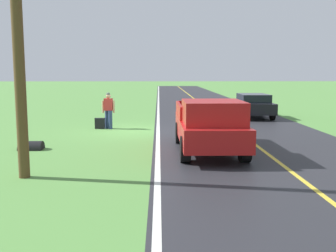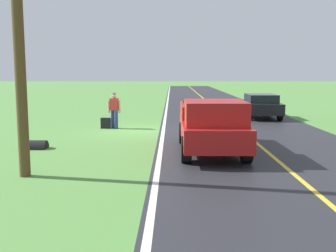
# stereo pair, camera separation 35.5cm
# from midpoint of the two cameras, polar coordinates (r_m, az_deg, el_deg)

# --- Properties ---
(ground_plane) EXTENTS (200.00, 200.00, 0.00)m
(ground_plane) POSITION_cam_midpoint_polar(r_m,az_deg,el_deg) (18.60, -5.49, -0.69)
(ground_plane) COLOR #568E42
(road_surface) EXTENTS (7.68, 120.00, 0.00)m
(road_surface) POSITION_cam_midpoint_polar(r_m,az_deg,el_deg) (18.87, 9.20, -0.63)
(road_surface) COLOR #28282D
(road_surface) RESTS_ON ground
(lane_edge_line) EXTENTS (0.16, 117.60, 0.00)m
(lane_edge_line) POSITION_cam_midpoint_polar(r_m,az_deg,el_deg) (18.56, -1.97, -0.66)
(lane_edge_line) COLOR silver
(lane_edge_line) RESTS_ON ground
(lane_centre_line) EXTENTS (0.14, 117.60, 0.00)m
(lane_centre_line) POSITION_cam_midpoint_polar(r_m,az_deg,el_deg) (18.87, 9.20, -0.62)
(lane_centre_line) COLOR gold
(lane_centre_line) RESTS_ON ground
(hitchhiker_walking) EXTENTS (0.62, 0.53, 1.75)m
(hitchhiker_walking) POSITION_cam_midpoint_polar(r_m,az_deg,el_deg) (19.38, -9.00, 2.51)
(hitchhiker_walking) COLOR navy
(hitchhiker_walking) RESTS_ON ground
(suitcase_carried) EXTENTS (0.47, 0.23, 0.52)m
(suitcase_carried) POSITION_cam_midpoint_polar(r_m,az_deg,el_deg) (19.47, -10.22, 0.37)
(suitcase_carried) COLOR black
(suitcase_carried) RESTS_ON ground
(pickup_truck_passing) EXTENTS (2.10, 5.40, 1.82)m
(pickup_truck_passing) POSITION_cam_midpoint_polar(r_m,az_deg,el_deg) (13.41, 5.17, 0.23)
(pickup_truck_passing) COLOR #B21919
(pickup_truck_passing) RESTS_ON ground
(sedan_near_oncoming) EXTENTS (1.99, 4.43, 1.41)m
(sedan_near_oncoming) POSITION_cam_midpoint_polar(r_m,az_deg,el_deg) (24.50, 11.59, 2.98)
(sedan_near_oncoming) COLOR black
(sedan_near_oncoming) RESTS_ON ground
(utility_pole_roadside) EXTENTS (0.28, 0.28, 7.91)m
(utility_pole_roadside) POSITION_cam_midpoint_polar(r_m,az_deg,el_deg) (10.87, -21.66, 13.77)
(utility_pole_roadside) COLOR brown
(utility_pole_roadside) RESTS_ON ground
(drainage_culvert) EXTENTS (0.80, 0.60, 0.60)m
(drainage_culvert) POSITION_cam_midpoint_polar(r_m,az_deg,el_deg) (14.94, -19.57, -3.18)
(drainage_culvert) COLOR black
(drainage_culvert) RESTS_ON ground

